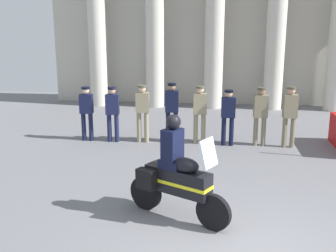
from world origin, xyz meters
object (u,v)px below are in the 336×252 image
officer_in_row_3 (172,108)px  officer_in_row_4 (200,110)px  officer_in_row_6 (261,112)px  officer_in_row_7 (290,112)px  motorcycle_with_rider (175,176)px  officer_in_row_2 (142,109)px  officer_in_row_5 (228,113)px  officer_in_row_0 (87,109)px  officer_in_row_1 (112,110)px

officer_in_row_3 → officer_in_row_4: officer_in_row_3 is taller
officer_in_row_6 → officer_in_row_7: (0.79, -0.07, 0.03)m
officer_in_row_6 → motorcycle_with_rider: bearing=63.0°
officer_in_row_3 → officer_in_row_6: bearing=174.4°
officer_in_row_2 → officer_in_row_3: (0.85, 0.05, 0.04)m
officer_in_row_3 → officer_in_row_5: bearing=171.0°
officer_in_row_6 → motorcycle_with_rider: (-1.96, -4.78, -0.19)m
officer_in_row_2 → officer_in_row_7: (4.15, -0.06, 0.02)m
officer_in_row_0 → officer_in_row_6: size_ratio=0.96×
officer_in_row_0 → officer_in_row_7: size_ratio=0.94×
officer_in_row_0 → officer_in_row_4: officer_in_row_4 is taller
officer_in_row_4 → motorcycle_with_rider: motorcycle_with_rider is taller
officer_in_row_1 → officer_in_row_7: officer_in_row_7 is taller
officer_in_row_1 → officer_in_row_4: 2.53m
officer_in_row_3 → officer_in_row_0: bearing=-3.2°
officer_in_row_1 → officer_in_row_5: (3.33, -0.02, -0.01)m
officer_in_row_3 → officer_in_row_6: 2.51m
officer_in_row_0 → officer_in_row_2: officer_in_row_2 is taller
officer_in_row_4 → motorcycle_with_rider: bearing=82.3°
officer_in_row_0 → officer_in_row_2: 1.66m
officer_in_row_2 → officer_in_row_1: bearing=-1.4°
officer_in_row_4 → officer_in_row_0: bearing=-3.5°
officer_in_row_4 → officer_in_row_5: bearing=166.4°
officer_in_row_3 → officer_in_row_4: size_ratio=1.04×
officer_in_row_7 → motorcycle_with_rider: motorcycle_with_rider is taller
officer_in_row_0 → officer_in_row_5: 4.12m
officer_in_row_5 → officer_in_row_3: bearing=-9.0°
officer_in_row_0 → officer_in_row_3: (2.51, 0.07, 0.08)m
officer_in_row_3 → officer_in_row_6: officer_in_row_3 is taller
officer_in_row_1 → officer_in_row_7: 5.02m
officer_in_row_3 → officer_in_row_5: size_ratio=1.09×
officer_in_row_6 → officer_in_row_1: bearing=-3.8°
officer_in_row_0 → officer_in_row_6: (5.02, 0.02, 0.04)m
officer_in_row_1 → motorcycle_with_rider: motorcycle_with_rider is taller
officer_in_row_5 → motorcycle_with_rider: size_ratio=0.84×
officer_in_row_3 → motorcycle_with_rider: motorcycle_with_rider is taller
officer_in_row_2 → officer_in_row_3: 0.85m
motorcycle_with_rider → officer_in_row_6: bearing=96.8°
officer_in_row_2 → officer_in_row_5: 2.46m
officer_in_row_2 → officer_in_row_5: bearing=173.7°
officer_in_row_1 → officer_in_row_7: bearing=175.2°
officer_in_row_1 → motorcycle_with_rider: bearing=111.1°
officer_in_row_1 → officer_in_row_6: (4.23, 0.06, 0.03)m
officer_in_row_1 → officer_in_row_7: size_ratio=0.95×
officer_in_row_1 → officer_in_row_3: 1.73m
officer_in_row_5 → motorcycle_with_rider: bearing=72.6°
officer_in_row_1 → officer_in_row_6: 4.23m
officer_in_row_3 → officer_in_row_4: 0.81m
officer_in_row_0 → officer_in_row_4: bearing=176.5°
officer_in_row_1 → officer_in_row_2: 0.88m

